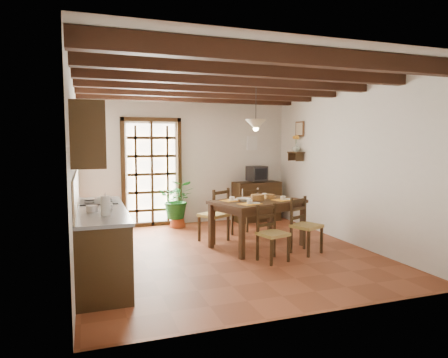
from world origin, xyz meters
name	(u,v)px	position (x,y,z in m)	size (l,w,h in m)	color
ground_plane	(226,252)	(0.00, 0.00, 0.00)	(5.00, 5.00, 0.00)	brown
room_shell	(226,139)	(0.00, 0.00, 1.82)	(4.52, 5.02, 2.81)	silver
ceiling_beams	(226,83)	(0.00, 0.00, 2.69)	(4.50, 4.34, 0.20)	black
french_door	(152,171)	(-0.80, 2.45, 1.18)	(1.26, 0.11, 2.32)	white
kitchen_counter	(100,242)	(-1.96, -0.60, 0.47)	(0.64, 2.25, 1.38)	black
upper_cabinet	(88,135)	(-2.08, -1.30, 1.85)	(0.35, 0.80, 0.70)	black
range_hood	(89,145)	(-2.05, -0.05, 1.73)	(0.38, 0.60, 0.54)	white
counter_items	(99,204)	(-1.95, -0.51, 0.96)	(0.50, 1.43, 0.25)	black
dining_table	(258,206)	(0.61, 0.15, 0.69)	(1.68, 1.34, 0.80)	#372212
chair_near_left	(272,244)	(0.49, -0.68, 0.26)	(0.47, 0.46, 0.84)	#AC9049
chair_near_right	(306,236)	(1.19, -0.46, 0.28)	(0.53, 0.52, 0.89)	#AC9049
chair_far_left	(214,225)	(0.04, 0.75, 0.30)	(0.59, 0.58, 0.96)	#AC9049
chair_far_right	(246,220)	(0.73, 0.97, 0.29)	(0.51, 0.50, 0.92)	#AC9049
table_setting	(258,196)	(0.61, 0.15, 0.87)	(1.07, 0.71, 0.10)	#FFA828
table_bowl	(244,200)	(0.35, 0.12, 0.82)	(0.22, 0.22, 0.05)	white
sideboard	(257,201)	(1.51, 2.23, 0.44)	(1.04, 0.47, 0.88)	black
crt_tv	(257,173)	(1.51, 2.22, 1.07)	(0.43, 0.40, 0.33)	black
fuse_box	(252,143)	(1.50, 2.48, 1.75)	(0.25, 0.03, 0.32)	white
plant_pot	(177,222)	(-0.33, 2.15, 0.11)	(0.34, 0.34, 0.21)	#923515
potted_plant	(177,200)	(-0.33, 2.15, 0.57)	(1.89, 1.62, 2.11)	#144C19
wall_shelf	(296,154)	(2.14, 1.60, 1.51)	(0.20, 0.42, 0.20)	black
shelf_vase	(296,148)	(2.14, 1.60, 1.65)	(0.15, 0.15, 0.15)	#B2BFB2
shelf_flowers	(296,138)	(2.14, 1.60, 1.86)	(0.14, 0.14, 0.36)	#FFA828
framed_picture	(300,129)	(2.22, 1.60, 2.05)	(0.03, 0.32, 0.32)	brown
pendant_lamp	(256,124)	(0.61, 0.25, 2.08)	(0.36, 0.36, 0.84)	black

